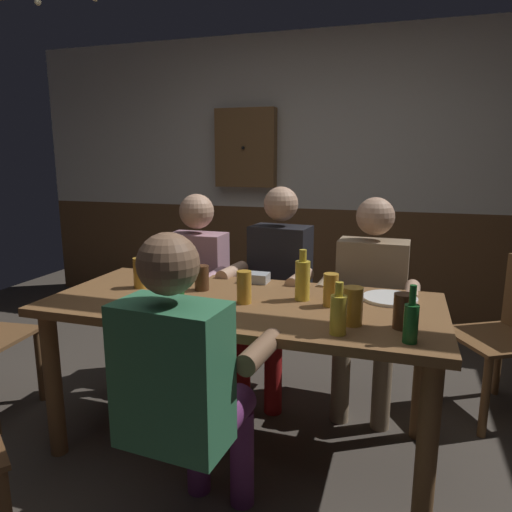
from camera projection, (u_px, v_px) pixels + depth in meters
name	position (u px, v px, depth m)	size (l,w,h in m)	color
ground_plane	(243.00, 444.00, 2.39)	(6.90, 6.90, 0.00)	#423A33
back_wall_upper	(326.00, 122.00, 4.16)	(5.75, 0.12, 1.53)	silver
back_wall_wainscot	(322.00, 260.00, 4.42)	(5.75, 0.12, 0.96)	brown
dining_table	(242.00, 322.00, 2.26)	(1.84, 0.83, 0.76)	brown
person_0	(193.00, 279.00, 3.01)	(0.50, 0.51, 1.20)	#B78493
person_1	(276.00, 282.00, 2.85)	(0.52, 0.55, 1.25)	black
person_2	(370.00, 293.00, 2.69)	(0.54, 0.52, 1.20)	#997F60
person_3	(185.00, 380.00, 1.65)	(0.54, 0.53, 1.19)	#33724C
chair_empty_far_end	(510.00, 333.00, 2.60)	(0.60, 0.60, 0.88)	brown
table_candle	(192.00, 270.00, 2.66)	(0.04, 0.04, 0.08)	#F9E08C
condiment_caddy	(256.00, 278.00, 2.55)	(0.14, 0.10, 0.05)	#B2B7BC
plate_0	(194.00, 319.00, 1.95)	(0.20, 0.20, 0.01)	white
plate_1	(390.00, 298.00, 2.24)	(0.26, 0.26, 0.01)	white
bottle_0	(303.00, 279.00, 2.22)	(0.07, 0.07, 0.24)	gold
bottle_1	(411.00, 321.00, 1.71)	(0.05, 0.05, 0.22)	#195923
bottle_2	(338.00, 313.00, 1.79)	(0.06, 0.06, 0.21)	gold
bottle_3	(178.00, 281.00, 2.25)	(0.06, 0.06, 0.22)	#195923
pint_glass_0	(244.00, 287.00, 2.17)	(0.07, 0.07, 0.15)	gold
pint_glass_1	(202.00, 278.00, 2.39)	(0.07, 0.07, 0.13)	#4C2D19
pint_glass_2	(331.00, 290.00, 2.13)	(0.07, 0.07, 0.15)	gold
pint_glass_3	(353.00, 306.00, 1.89)	(0.08, 0.08, 0.16)	gold
pint_glass_4	(403.00, 311.00, 1.85)	(0.08, 0.08, 0.14)	#4C2D19
pint_glass_5	(141.00, 273.00, 2.44)	(0.07, 0.07, 0.16)	gold
wall_dart_cabinet	(246.00, 148.00, 4.29)	(0.56, 0.15, 0.70)	brown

